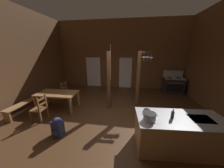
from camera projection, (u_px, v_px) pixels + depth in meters
The scene contains 17 objects.
ground_plane at pixel (109, 120), 4.38m from camera, with size 9.02×8.69×0.10m, color #4C301C.
wall_back at pixel (120, 55), 7.54m from camera, with size 9.02×0.14×4.39m, color brown.
wall_left at pixel (2, 59), 4.35m from camera, with size 0.14×8.69×4.39m, color brown.
glazed_door_back_left at pixel (93, 72), 8.08m from camera, with size 1.00×0.01×2.05m, color white.
glazed_panel_back_right at pixel (125, 73), 7.75m from camera, with size 0.84×0.01×2.05m, color white.
kitchen_island at pixel (178, 133), 2.95m from camera, with size 2.23×1.12×0.91m.
stove_range at pixel (173, 85), 6.95m from camera, with size 1.19×0.89×1.32m.
support_post_with_pot_rack at pixel (139, 75), 5.01m from camera, with size 0.65×0.21×2.74m.
support_post_center at pixel (109, 79), 4.82m from camera, with size 0.14×0.14×2.74m.
dining_table at pixel (57, 95), 5.00m from camera, with size 1.72×0.95×0.74m.
ladderback_chair_near_window at pixel (40, 109), 4.21m from camera, with size 0.45×0.45×0.95m.
ladderback_chair_by_post at pixel (66, 91), 6.01m from camera, with size 0.50×0.50×0.95m.
bench_along_left_wall at pixel (26, 105), 4.79m from camera, with size 0.45×1.65×0.44m.
backpack at pixel (58, 126), 3.44m from camera, with size 0.35×0.33×0.60m.
stockpot_on_counter at pixel (150, 117), 2.71m from camera, with size 0.37×0.30×0.18m.
mixing_bowl_on_counter at pixel (147, 111), 3.09m from camera, with size 0.19×0.19×0.07m.
bottle_tall_on_counter at pixel (173, 115), 2.77m from camera, with size 0.07×0.07×0.25m.
Camera 1 is at (0.68, -3.74, 2.53)m, focal length 18.18 mm.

